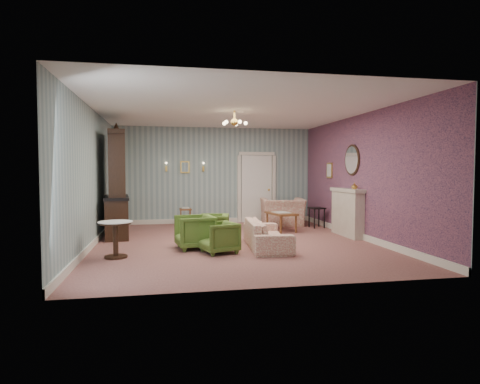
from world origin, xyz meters
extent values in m
plane|color=#976158|center=(0.00, 0.00, 0.00)|extent=(7.00, 7.00, 0.00)
plane|color=white|center=(0.00, 0.00, 2.90)|extent=(7.00, 7.00, 0.00)
plane|color=gray|center=(0.00, 3.50, 1.45)|extent=(6.00, 0.00, 6.00)
plane|color=gray|center=(0.00, -3.50, 1.45)|extent=(6.00, 0.00, 6.00)
plane|color=gray|center=(-3.00, 0.00, 1.45)|extent=(0.00, 7.00, 7.00)
plane|color=gray|center=(3.00, 0.00, 1.45)|extent=(0.00, 7.00, 7.00)
plane|color=#C0606D|center=(2.98, 0.00, 1.45)|extent=(0.00, 7.00, 7.00)
imported|color=#4C6E26|center=(-0.49, -1.04, 0.33)|extent=(0.76, 0.79, 0.66)
imported|color=#4C6E26|center=(-0.91, -0.52, 0.38)|extent=(0.78, 0.82, 0.76)
imported|color=#4C6E26|center=(-0.41, 0.38, 0.33)|extent=(0.73, 0.76, 0.67)
imported|color=#AA4E44|center=(0.56, -0.68, 0.38)|extent=(0.72, 1.97, 0.75)
imported|color=#AA4E44|center=(1.87, 2.54, 0.53)|extent=(1.29, 0.92, 1.05)
imported|color=gold|center=(2.84, 0.00, 1.23)|extent=(0.15, 0.15, 0.15)
cube|color=maroon|center=(1.82, 2.39, 0.48)|extent=(0.41, 0.28, 0.39)
camera|label=1|loc=(-1.52, -8.72, 1.59)|focal=30.19mm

